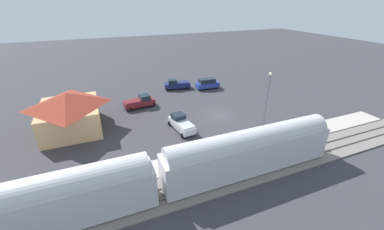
# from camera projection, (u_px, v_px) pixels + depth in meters

# --- Properties ---
(ground_plane) EXTENTS (200.00, 200.00, 0.00)m
(ground_plane) POSITION_uv_depth(u_px,v_px,m) (218.00, 115.00, 40.03)
(ground_plane) COLOR #38383D
(railway_track) EXTENTS (4.80, 70.00, 0.30)m
(railway_track) POSITION_uv_depth(u_px,v_px,m) (274.00, 163.00, 28.33)
(railway_track) COLOR slate
(railway_track) RESTS_ON ground
(platform) EXTENTS (3.20, 46.00, 0.30)m
(platform) POSITION_uv_depth(u_px,v_px,m) (253.00, 145.00, 31.64)
(platform) COLOR #B7B2A8
(platform) RESTS_ON ground
(station_building) EXTENTS (10.16, 8.56, 5.73)m
(station_building) POSITION_uv_depth(u_px,v_px,m) (70.00, 111.00, 34.52)
(station_building) COLOR tan
(station_building) RESTS_ON ground
(pedestrian_on_platform) EXTENTS (0.36, 0.36, 1.71)m
(pedestrian_on_platform) POSITION_uv_depth(u_px,v_px,m) (241.00, 142.00, 30.11)
(pedestrian_on_platform) COLOR #333338
(pedestrian_on_platform) RESTS_ON platform
(pedestrian_waiting_far) EXTENTS (0.36, 0.36, 1.71)m
(pedestrian_waiting_far) POSITION_uv_depth(u_px,v_px,m) (288.00, 132.00, 32.50)
(pedestrian_waiting_far) COLOR #23284C
(pedestrian_waiting_far) RESTS_ON platform
(suv_blue) EXTENTS (2.12, 4.96, 2.22)m
(suv_blue) POSITION_uv_depth(u_px,v_px,m) (207.00, 84.00, 51.47)
(suv_blue) COLOR #283D9E
(suv_blue) RESTS_ON ground
(pickup_navy) EXTENTS (2.88, 5.66, 2.14)m
(pickup_navy) POSITION_uv_depth(u_px,v_px,m) (177.00, 84.00, 51.36)
(pickup_navy) COLOR navy
(pickup_navy) RESTS_ON ground
(pickup_maroon) EXTENTS (2.49, 5.57, 2.14)m
(pickup_maroon) POSITION_uv_depth(u_px,v_px,m) (140.00, 102.00, 42.61)
(pickup_maroon) COLOR maroon
(pickup_maroon) RESTS_ON ground
(pickup_silver) EXTENTS (5.60, 3.00, 2.14)m
(pickup_silver) POSITION_uv_depth(u_px,v_px,m) (181.00, 123.00, 35.26)
(pickup_silver) COLOR silver
(pickup_silver) RESTS_ON ground
(light_pole_near_platform) EXTENTS (0.44, 0.44, 8.85)m
(light_pole_near_platform) POSITION_uv_depth(u_px,v_px,m) (267.00, 96.00, 32.87)
(light_pole_near_platform) COLOR #515156
(light_pole_near_platform) RESTS_ON ground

